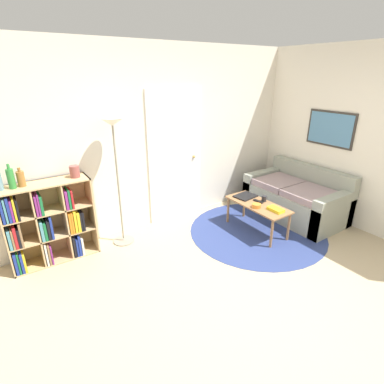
{
  "coord_description": "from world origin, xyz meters",
  "views": [
    {
      "loc": [
        -2.0,
        -1.55,
        2.22
      ],
      "look_at": [
        -0.11,
        1.26,
        0.85
      ],
      "focal_mm": 28.0,
      "sensor_mm": 36.0,
      "label": 1
    }
  ],
  "objects_px": {
    "bottle_middle": "(11,178)",
    "couch": "(297,198)",
    "bookshelf": "(47,224)",
    "cup": "(264,199)",
    "laptop": "(245,196)",
    "bottle_right": "(21,179)",
    "coffee_table": "(258,207)",
    "bowl": "(256,206)",
    "floor_lamp": "(114,143)",
    "vase_on_shelf": "(75,172)"
  },
  "relations": [
    {
      "from": "bottle_right",
      "to": "coffee_table",
      "type": "bearing_deg",
      "value": -17.93
    },
    {
      "from": "cup",
      "to": "floor_lamp",
      "type": "bearing_deg",
      "value": 157.09
    },
    {
      "from": "bookshelf",
      "to": "cup",
      "type": "relative_size",
      "value": 12.22
    },
    {
      "from": "floor_lamp",
      "to": "coffee_table",
      "type": "xyz_separation_m",
      "value": [
        1.76,
        -0.81,
        -1.01
      ]
    },
    {
      "from": "bookshelf",
      "to": "floor_lamp",
      "type": "height_order",
      "value": "floor_lamp"
    },
    {
      "from": "couch",
      "to": "vase_on_shelf",
      "type": "distance_m",
      "value": 3.4
    },
    {
      "from": "laptop",
      "to": "bowl",
      "type": "relative_size",
      "value": 2.7
    },
    {
      "from": "laptop",
      "to": "bowl",
      "type": "height_order",
      "value": "bowl"
    },
    {
      "from": "laptop",
      "to": "bottle_right",
      "type": "xyz_separation_m",
      "value": [
        -2.85,
        0.62,
        0.66
      ]
    },
    {
      "from": "bookshelf",
      "to": "coffee_table",
      "type": "bearing_deg",
      "value": -18.78
    },
    {
      "from": "bookshelf",
      "to": "bottle_right",
      "type": "bearing_deg",
      "value": 176.37
    },
    {
      "from": "couch",
      "to": "coffee_table",
      "type": "bearing_deg",
      "value": -178.71
    },
    {
      "from": "couch",
      "to": "coffee_table",
      "type": "xyz_separation_m",
      "value": [
        -0.93,
        -0.02,
        0.09
      ]
    },
    {
      "from": "bookshelf",
      "to": "vase_on_shelf",
      "type": "height_order",
      "value": "vase_on_shelf"
    },
    {
      "from": "bookshelf",
      "to": "laptop",
      "type": "xyz_separation_m",
      "value": [
        2.68,
        -0.61,
        -0.05
      ]
    },
    {
      "from": "bottle_middle",
      "to": "bottle_right",
      "type": "bearing_deg",
      "value": 10.74
    },
    {
      "from": "coffee_table",
      "to": "cup",
      "type": "height_order",
      "value": "cup"
    },
    {
      "from": "laptop",
      "to": "bottle_right",
      "type": "height_order",
      "value": "bottle_right"
    },
    {
      "from": "couch",
      "to": "laptop",
      "type": "distance_m",
      "value": 0.96
    },
    {
      "from": "laptop",
      "to": "cup",
      "type": "distance_m",
      "value": 0.3
    },
    {
      "from": "laptop",
      "to": "bottle_middle",
      "type": "height_order",
      "value": "bottle_middle"
    },
    {
      "from": "bowl",
      "to": "cup",
      "type": "bearing_deg",
      "value": 20.24
    },
    {
      "from": "bookshelf",
      "to": "floor_lamp",
      "type": "xyz_separation_m",
      "value": [
        0.9,
        -0.09,
        0.89
      ]
    },
    {
      "from": "couch",
      "to": "bottle_middle",
      "type": "bearing_deg",
      "value": 167.2
    },
    {
      "from": "coffee_table",
      "to": "laptop",
      "type": "bearing_deg",
      "value": 84.76
    },
    {
      "from": "bottle_middle",
      "to": "vase_on_shelf",
      "type": "relative_size",
      "value": 1.94
    },
    {
      "from": "cup",
      "to": "bottle_right",
      "type": "height_order",
      "value": "bottle_right"
    },
    {
      "from": "bookshelf",
      "to": "floor_lamp",
      "type": "relative_size",
      "value": 0.6
    },
    {
      "from": "bowl",
      "to": "couch",
      "type": "bearing_deg",
      "value": 5.48
    },
    {
      "from": "cup",
      "to": "bottle_right",
      "type": "xyz_separation_m",
      "value": [
        -2.96,
        0.9,
        0.63
      ]
    },
    {
      "from": "floor_lamp",
      "to": "laptop",
      "type": "height_order",
      "value": "floor_lamp"
    },
    {
      "from": "bookshelf",
      "to": "bottle_right",
      "type": "relative_size",
      "value": 4.72
    },
    {
      "from": "floor_lamp",
      "to": "coffee_table",
      "type": "height_order",
      "value": "floor_lamp"
    },
    {
      "from": "laptop",
      "to": "coffee_table",
      "type": "bearing_deg",
      "value": -95.24
    },
    {
      "from": "laptop",
      "to": "bowl",
      "type": "distance_m",
      "value": 0.39
    },
    {
      "from": "floor_lamp",
      "to": "bottle_middle",
      "type": "height_order",
      "value": "floor_lamp"
    },
    {
      "from": "bottle_right",
      "to": "bowl",
      "type": "bearing_deg",
      "value": -20.11
    },
    {
      "from": "laptop",
      "to": "bottle_right",
      "type": "relative_size",
      "value": 1.58
    },
    {
      "from": "bowl",
      "to": "cup",
      "type": "relative_size",
      "value": 1.51
    },
    {
      "from": "bookshelf",
      "to": "cup",
      "type": "xyz_separation_m",
      "value": [
        2.79,
        -0.89,
        -0.02
      ]
    },
    {
      "from": "coffee_table",
      "to": "laptop",
      "type": "height_order",
      "value": "laptop"
    },
    {
      "from": "floor_lamp",
      "to": "bottle_middle",
      "type": "distance_m",
      "value": 1.19
    },
    {
      "from": "couch",
      "to": "coffee_table",
      "type": "height_order",
      "value": "couch"
    },
    {
      "from": "couch",
      "to": "bottle_right",
      "type": "xyz_separation_m",
      "value": [
        -3.76,
        0.89,
        0.82
      ]
    },
    {
      "from": "bottle_middle",
      "to": "couch",
      "type": "bearing_deg",
      "value": -12.8
    },
    {
      "from": "coffee_table",
      "to": "bowl",
      "type": "distance_m",
      "value": 0.16
    },
    {
      "from": "coffee_table",
      "to": "bowl",
      "type": "relative_size",
      "value": 7.67
    },
    {
      "from": "laptop",
      "to": "vase_on_shelf",
      "type": "relative_size",
      "value": 2.38
    },
    {
      "from": "floor_lamp",
      "to": "couch",
      "type": "xyz_separation_m",
      "value": [
        2.69,
        -0.79,
        -1.1
      ]
    },
    {
      "from": "floor_lamp",
      "to": "cup",
      "type": "xyz_separation_m",
      "value": [
        1.89,
        -0.8,
        -0.91
      ]
    }
  ]
}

